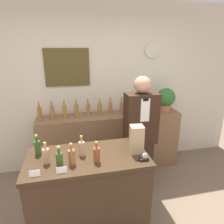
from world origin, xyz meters
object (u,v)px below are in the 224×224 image
(shopkeeper, at_px, (140,137))
(paper_bag, at_px, (137,139))
(tape_dispenser, at_px, (144,158))
(potted_plant, at_px, (166,98))

(shopkeeper, xyz_separation_m, paper_bag, (-0.27, -0.59, 0.28))
(tape_dispenser, bearing_deg, shopkeeper, 72.04)
(paper_bag, bearing_deg, potted_plant, 51.99)
(shopkeeper, bearing_deg, paper_bag, -114.53)
(shopkeeper, distance_m, tape_dispenser, 0.81)
(shopkeeper, height_order, paper_bag, shopkeeper)
(shopkeeper, xyz_separation_m, potted_plant, (0.66, 0.60, 0.36))
(paper_bag, height_order, tape_dispenser, paper_bag)
(shopkeeper, height_order, tape_dispenser, shopkeeper)
(shopkeeper, relative_size, paper_bag, 5.71)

